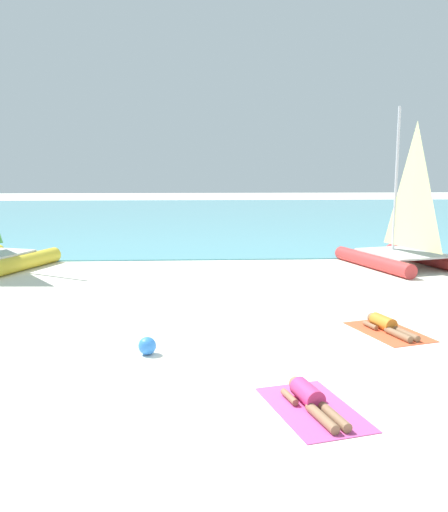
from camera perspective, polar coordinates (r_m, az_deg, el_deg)
The scene contains 8 objects.
ground_plane at distance 19.32m, azimuth -0.73°, elevation -1.35°, with size 120.00×120.00×0.00m, color silver.
ocean_water at distance 41.01m, azimuth -1.95°, elevation 4.18°, with size 120.00×40.00×0.05m, color #5BB2C1.
sailboat_red at distance 20.58m, azimuth 17.90°, elevation 1.21°, with size 3.81×4.89×5.62m.
towel_left at distance 8.48m, azimuth 9.15°, elevation -15.26°, with size 1.10×1.90×0.01m, color #D84C99.
sunbather_left at distance 8.49m, azimuth 8.96°, elevation -14.32°, with size 0.77×1.55×0.30m.
towel_middle at distance 12.51m, azimuth 16.56°, elevation -7.48°, with size 1.10×1.90×0.01m, color #EA5933.
sunbather_middle at distance 12.53m, azimuth 16.41°, elevation -6.85°, with size 0.82×1.54×0.30m.
beach_ball at distance 10.66m, azimuth -7.90°, elevation -9.14°, with size 0.34×0.34×0.34m, color #337FE5.
Camera 1 is at (-0.75, -8.99, 3.48)m, focal length 38.88 mm.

